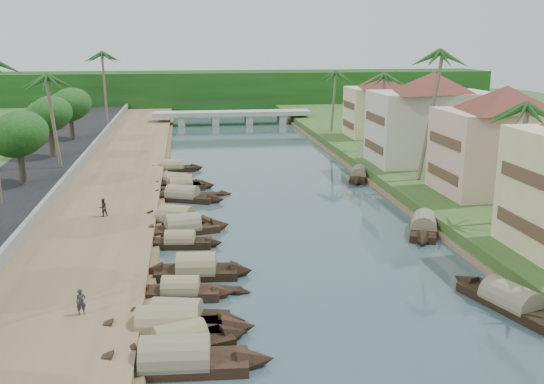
{
  "coord_description": "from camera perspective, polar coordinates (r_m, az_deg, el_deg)",
  "views": [
    {
      "loc": [
        -8.38,
        -36.59,
        14.82
      ],
      "look_at": [
        -1.11,
        13.78,
        2.0
      ],
      "focal_mm": 40.0,
      "sensor_mm": 36.0,
      "label": 1
    }
  ],
  "objects": [
    {
      "name": "ground",
      "position": [
        40.35,
        4.4,
        -7.45
      ],
      "size": [
        220.0,
        220.0,
        0.0
      ],
      "primitive_type": "plane",
      "color": "#34494E",
      "rests_on": "ground"
    },
    {
      "name": "left_bank",
      "position": [
        58.89,
        -15.38,
        -0.55
      ],
      "size": [
        10.0,
        180.0,
        0.8
      ],
      "primitive_type": "cube",
      "color": "brown",
      "rests_on": "ground"
    },
    {
      "name": "right_bank",
      "position": [
        64.45,
        17.17,
        0.75
      ],
      "size": [
        16.0,
        180.0,
        1.2
      ],
      "primitive_type": "cube",
      "color": "#2D4D1E",
      "rests_on": "ground"
    },
    {
      "name": "road",
      "position": [
        60.51,
        -23.4,
        -0.54
      ],
      "size": [
        8.0,
        180.0,
        1.4
      ],
      "primitive_type": "cube",
      "color": "black",
      "rests_on": "ground"
    },
    {
      "name": "retaining_wall",
      "position": [
        59.36,
        -19.46,
        0.2
      ],
      "size": [
        0.4,
        180.0,
        1.1
      ],
      "primitive_type": "cube",
      "color": "slate",
      "rests_on": "left_bank"
    },
    {
      "name": "treeline",
      "position": [
        137.27,
        -4.75,
        9.57
      ],
      "size": [
        120.0,
        14.0,
        8.0
      ],
      "color": "#13390F",
      "rests_on": "ground"
    },
    {
      "name": "bridge",
      "position": [
        109.69,
        -3.8,
        7.25
      ],
      "size": [
        28.0,
        4.0,
        2.4
      ],
      "color": "#A2A398",
      "rests_on": "ground"
    },
    {
      "name": "building_mid",
      "position": [
        58.65,
        20.91,
        4.69
      ],
      "size": [
        14.11,
        14.11,
        9.7
      ],
      "color": "#D19C93",
      "rests_on": "right_bank"
    },
    {
      "name": "building_far",
      "position": [
        70.65,
        14.76,
        6.82
      ],
      "size": [
        15.59,
        15.59,
        10.2
      ],
      "color": "beige",
      "rests_on": "right_bank"
    },
    {
      "name": "building_distant",
      "position": [
        89.66,
        10.39,
        8.19
      ],
      "size": [
        12.62,
        12.62,
        9.2
      ],
      "color": "beige",
      "rests_on": "right_bank"
    },
    {
      "name": "sampan_0",
      "position": [
        29.33,
        -9.08,
        -15.46
      ],
      "size": [
        9.53,
        2.55,
        2.45
      ],
      "rotation": [
        0.0,
        0.0,
        -0.07
      ],
      "color": "black",
      "rests_on": "ground"
    },
    {
      "name": "sampan_1",
      "position": [
        30.7,
        -8.64,
        -14.01
      ],
      "size": [
        7.46,
        3.85,
        2.18
      ],
      "rotation": [
        0.0,
        0.0,
        0.32
      ],
      "color": "black",
      "rests_on": "ground"
    },
    {
      "name": "sampan_2",
      "position": [
        32.35,
        -9.77,
        -12.51
      ],
      "size": [
        9.39,
        2.48,
        2.42
      ],
      "rotation": [
        0.0,
        0.0,
        -0.06
      ],
      "color": "black",
      "rests_on": "ground"
    },
    {
      "name": "sampan_3",
      "position": [
        33.41,
        -8.97,
        -11.59
      ],
      "size": [
        7.85,
        3.16,
        2.09
      ],
      "rotation": [
        0.0,
        0.0,
        -0.21
      ],
      "color": "black",
      "rests_on": "ground"
    },
    {
      "name": "sampan_4",
      "position": [
        36.57,
        -8.58,
        -9.24
      ],
      "size": [
        6.54,
        2.18,
        1.88
      ],
      "rotation": [
        0.0,
        0.0,
        -0.12
      ],
      "color": "black",
      "rests_on": "ground"
    },
    {
      "name": "sampan_5",
      "position": [
        39.54,
        -7.12,
        -7.33
      ],
      "size": [
        7.55,
        2.51,
        2.35
      ],
      "rotation": [
        0.0,
        0.0,
        -0.09
      ],
      "color": "black",
      "rests_on": "ground"
    },
    {
      "name": "sampan_6",
      "position": [
        48.24,
        -8.38,
        -3.38
      ],
      "size": [
        8.01,
        3.34,
        2.32
      ],
      "rotation": [
        0.0,
        0.0,
        0.2
      ],
      "color": "black",
      "rests_on": "ground"
    },
    {
      "name": "sampan_7",
      "position": [
        45.1,
        -8.64,
        -4.67
      ],
      "size": [
        6.49,
        2.05,
        1.77
      ],
      "rotation": [
        0.0,
        0.0,
        -0.12
      ],
      "color": "black",
      "rests_on": "ground"
    },
    {
      "name": "sampan_8",
      "position": [
        50.56,
        -9.0,
        -2.59
      ],
      "size": [
        7.88,
        5.15,
        2.41
      ],
      "rotation": [
        0.0,
        0.0,
        -0.46
      ],
      "color": "black",
      "rests_on": "ground"
    },
    {
      "name": "sampan_9",
      "position": [
        57.99,
        -8.41,
        -0.4
      ],
      "size": [
        8.52,
        4.85,
        2.17
      ],
      "rotation": [
        0.0,
        0.0,
        -0.4
      ],
      "color": "black",
      "rests_on": "ground"
    },
    {
      "name": "sampan_10",
      "position": [
        61.82,
        -8.6,
        0.5
      ],
      "size": [
        6.82,
        2.5,
        1.89
      ],
      "rotation": [
        0.0,
        0.0,
        0.17
      ],
      "color": "black",
      "rests_on": "ground"
    },
    {
      "name": "sampan_11",
      "position": [
        62.55,
        -8.67,
        0.66
      ],
      "size": [
        7.44,
        2.11,
        2.13
      ],
      "rotation": [
        0.0,
        0.0,
        -0.06
      ],
      "color": "black",
      "rests_on": "ground"
    },
    {
      "name": "sampan_12",
      "position": [
        64.42,
        -8.93,
        1.03
      ],
      "size": [
        7.11,
        4.27,
        1.79
      ],
      "rotation": [
        0.0,
        0.0,
        -0.44
      ],
      "color": "black",
      "rests_on": "ground"
    },
    {
      "name": "sampan_13",
      "position": [
        71.05,
        -9.35,
        2.25
      ],
      "size": [
        7.41,
        2.07,
        2.03
      ],
      "rotation": [
        0.0,
        0.0,
        0.07
      ],
      "color": "black",
      "rests_on": "ground"
    },
    {
      "name": "sampan_14",
      "position": [
        37.24,
        21.55,
        -9.66
      ],
      "size": [
        4.43,
        9.42,
        2.25
      ],
      "rotation": [
        0.0,
        0.0,
        1.87
      ],
      "color": "black",
      "rests_on": "ground"
    },
    {
      "name": "sampan_15",
      "position": [
        49.55,
        14.09,
        -3.2
      ],
      "size": [
        4.99,
        8.58,
        2.29
      ],
      "rotation": [
        0.0,
        0.0,
        1.17
      ],
      "color": "black",
      "rests_on": "ground"
    },
    {
      "name": "sampan_16",
      "position": [
        67.02,
        8.18,
        1.58
      ],
      "size": [
        4.2,
        8.07,
        2.0
      ],
      "rotation": [
        0.0,
        0.0,
        1.22
      ],
      "color": "black",
      "rests_on": "ground"
    },
    {
      "name": "canoe_1",
      "position": [
        37.34,
        -5.51,
        -9.15
      ],
      "size": [
        4.71,
        2.13,
        0.76
      ],
      "rotation": [
        0.0,
        0.0,
        -0.3
      ],
      "color": "black",
      "rests_on": "ground"
    },
    {
      "name": "canoe_2",
      "position": [
        59.51,
        -6.79,
        -0.28
      ],
      "size": [
        6.34,
        1.04,
        0.92
      ],
      "rotation": [
        0.0,
        0.0,
        0.02
      ],
      "color": "black",
      "rests_on": "ground"
    },
    {
      "name": "palm_1",
      "position": [
        48.44,
        22.25,
        7.32
      ],
      "size": [
        3.2,
        3.2,
        10.49
      ],
      "color": "#745F4D",
      "rests_on": "ground"
    },
    {
      "name": "palm_2",
      "position": [
        61.15,
        14.62,
        12.33
      ],
      "size": [
        3.2,
        3.2,
        14.02
      ],
      "color": "#745F4D",
      "rests_on": "ground"
    },
    {
      "name": "palm_3",
      "position": [
        77.33,
        10.36,
        10.62
      ],
      "size": [
        3.2,
        3.2,
        10.95
      ],
      "color": "#745F4D",
      "rests_on": "ground"
    },
    {
      "name": "palm_6",
      "position": [
        68.24,
        -20.02,
        10.0
      ],
      "size": [
        3.2,
        3.2,
        11.27
      ],
      "color": "#745F4D",
      "rests_on": "ground"
    },
    {
      "name": "palm_7",
      "position": [
        93.29,
        5.79,
        11.01
      ],
      "size": [
        3.2,
        3.2,
        10.39
      ],
      "color": "#745F4D",
      "rests_on": "ground"
    },
    {
      "name": "palm_8",
      "position": [
        98.71,
        -15.63,
        12.31
      ],
      "size": [
        3.2,
        3.2,
        13.0
      ],
      "color": "#745F4D",
      "rests_on": "ground"
    },
    {
      "name": "tree_3",
      "position": [
        62.18,
        -22.76,
        4.98
      ],
      "size": [
        4.97,
        4.97,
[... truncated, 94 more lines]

